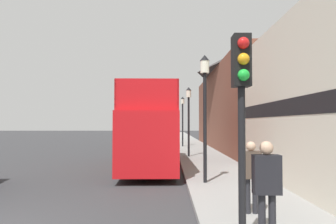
# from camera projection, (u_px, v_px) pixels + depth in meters

# --- Properties ---
(ground_plane) EXTENTS (144.00, 144.00, 0.00)m
(ground_plane) POSITION_uv_depth(u_px,v_px,m) (118.00, 151.00, 27.28)
(ground_plane) COLOR #333335
(sidewalk) EXTENTS (3.18, 108.00, 0.14)m
(sidewalk) POSITION_uv_depth(u_px,v_px,m) (198.00, 153.00, 24.30)
(sidewalk) COLOR gray
(sidewalk) RESTS_ON ground_plane
(brick_terrace_rear) EXTENTS (6.00, 23.39, 9.12)m
(brick_terrace_rear) POSITION_uv_depth(u_px,v_px,m) (244.00, 98.00, 29.13)
(brick_terrace_rear) COLOR brown
(brick_terrace_rear) RESTS_ON ground_plane
(tour_bus) EXTENTS (2.67, 10.00, 3.97)m
(tour_bus) POSITION_uv_depth(u_px,v_px,m) (150.00, 133.00, 16.92)
(tour_bus) COLOR red
(tour_bus) RESTS_ON ground_plane
(parked_car_ahead_of_bus) EXTENTS (2.06, 4.19, 1.52)m
(parked_car_ahead_of_bus) POSITION_uv_depth(u_px,v_px,m) (161.00, 144.00, 24.70)
(parked_car_ahead_of_bus) COLOR silver
(parked_car_ahead_of_bus) RESTS_ON ground_plane
(pedestrian_nearest) EXTENTS (0.48, 0.26, 1.82)m
(pedestrian_nearest) POSITION_uv_depth(u_px,v_px,m) (266.00, 182.00, 5.84)
(pedestrian_nearest) COLOR #232328
(pedestrian_nearest) RESTS_ON sidewalk
(pedestrian_second) EXTENTS (0.45, 0.25, 1.71)m
(pedestrian_second) POSITION_uv_depth(u_px,v_px,m) (250.00, 170.00, 7.81)
(pedestrian_second) COLOR #232328
(pedestrian_second) RESTS_ON sidewalk
(traffic_signal) EXTENTS (0.28, 0.42, 3.59)m
(traffic_signal) POSITION_uv_depth(u_px,v_px,m) (241.00, 93.00, 5.30)
(traffic_signal) COLOR black
(traffic_signal) RESTS_ON sidewalk
(lamp_post_nearest) EXTENTS (0.35, 0.35, 4.65)m
(lamp_post_nearest) POSITION_uv_depth(u_px,v_px,m) (204.00, 94.00, 11.95)
(lamp_post_nearest) COLOR black
(lamp_post_nearest) RESTS_ON sidewalk
(lamp_post_second) EXTENTS (0.35, 0.35, 4.50)m
(lamp_post_second) POSITION_uv_depth(u_px,v_px,m) (188.00, 108.00, 21.23)
(lamp_post_second) COLOR black
(lamp_post_second) RESTS_ON sidewalk
(lamp_post_third) EXTENTS (0.35, 0.35, 4.63)m
(lamp_post_third) POSITION_uv_depth(u_px,v_px,m) (182.00, 112.00, 30.53)
(lamp_post_third) COLOR black
(lamp_post_third) RESTS_ON sidewalk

